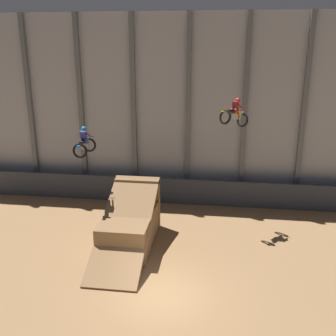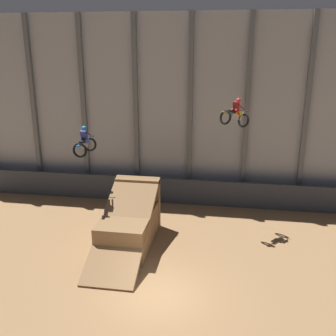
{
  "view_description": "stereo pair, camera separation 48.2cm",
  "coord_description": "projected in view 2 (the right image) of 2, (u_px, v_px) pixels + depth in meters",
  "views": [
    {
      "loc": [
        2.02,
        -13.2,
        9.6
      ],
      "look_at": [
        -0.59,
        5.77,
        3.52
      ],
      "focal_mm": 42.0,
      "sensor_mm": 36.0,
      "label": 1
    },
    {
      "loc": [
        2.49,
        -13.13,
        9.6
      ],
      "look_at": [
        -0.59,
        5.77,
        3.52
      ],
      "focal_mm": 42.0,
      "sensor_mm": 36.0,
      "label": 2
    }
  ],
  "objects": [
    {
      "name": "rider_bike_right_air",
      "position": [
        235.0,
        114.0,
        19.93
      ],
      "size": [
        1.64,
        1.7,
        1.59
      ],
      "rotation": [
        -0.23,
        0.0,
        -0.74
      ],
      "color": "black"
    },
    {
      "name": "rider_bike_left_air",
      "position": [
        85.0,
        143.0,
        19.43
      ],
      "size": [
        0.75,
        1.74,
        1.47
      ],
      "rotation": [
        -0.04,
        0.0,
        0.01
      ],
      "color": "black"
    },
    {
      "name": "dirt_ramp",
      "position": [
        130.0,
        224.0,
        19.68
      ],
      "size": [
        2.37,
        6.26,
        2.94
      ],
      "color": "#966F48",
      "rests_on": "ground_plane"
    },
    {
      "name": "ground_plane",
      "position": [
        159.0,
        296.0,
        15.64
      ],
      "size": [
        60.0,
        60.0,
        0.0
      ],
      "primitive_type": "plane",
      "color": "#9E754C"
    },
    {
      "name": "arena_back_wall",
      "position": [
        190.0,
        111.0,
        23.9
      ],
      "size": [
        32.0,
        0.4,
        11.39
      ],
      "color": "#A3A8B2",
      "rests_on": "ground_plane"
    },
    {
      "name": "lower_barrier",
      "position": [
        187.0,
        192.0,
        24.42
      ],
      "size": [
        31.36,
        0.2,
        1.61
      ],
      "color": "#383D47",
      "rests_on": "ground_plane"
    }
  ]
}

